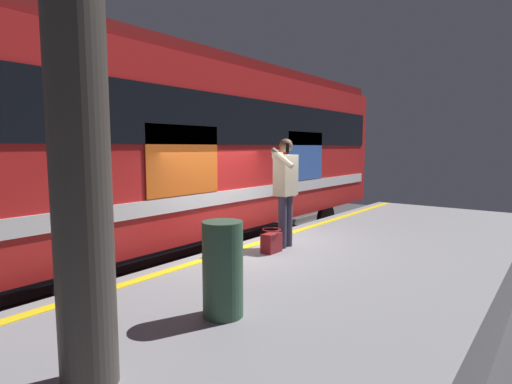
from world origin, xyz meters
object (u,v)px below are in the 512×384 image
object	(u,v)px
train_carriage	(205,145)
trash_bin	(223,269)
handbag	(271,242)
passenger	(285,184)
station_column	(79,136)

from	to	relation	value
train_carriage	trash_bin	bearing A→B (deg)	46.38
handbag	trash_bin	size ratio (longest dim) A/B	0.40
train_carriage	handbag	distance (m)	3.47
passenger	handbag	distance (m)	0.99
handbag	station_column	xyz separation A→B (m)	(3.71, 1.06, 1.57)
handbag	station_column	distance (m)	4.17
handbag	passenger	bearing A→B (deg)	-176.32
passenger	handbag	size ratio (longest dim) A/B	4.77
handbag	trash_bin	xyz separation A→B (m)	(2.28, 1.03, 0.30)
train_carriage	station_column	size ratio (longest dim) A/B	3.19
passenger	trash_bin	world-z (taller)	passenger
train_carriage	trash_bin	size ratio (longest dim) A/B	11.74
trash_bin	handbag	bearing A→B (deg)	-155.71
train_carriage	trash_bin	xyz separation A→B (m)	(3.64, 3.82, -1.23)
handbag	station_column	bearing A→B (deg)	15.95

